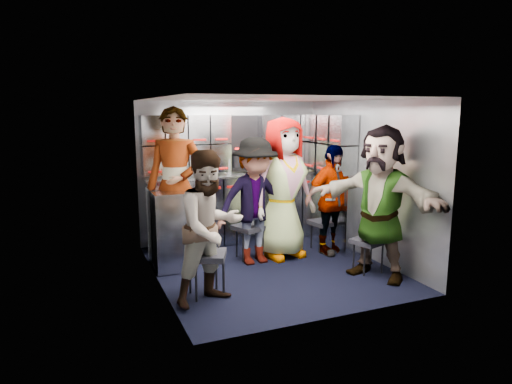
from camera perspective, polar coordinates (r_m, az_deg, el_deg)
name	(u,v)px	position (r m, az deg, el deg)	size (l,w,h in m)	color
floor	(271,268)	(5.85, 1.88, -9.47)	(3.00, 3.00, 0.00)	black
wall_back	(231,171)	(6.96, -3.15, 2.62)	(2.80, 0.04, 2.10)	gray
wall_left	(157,194)	(5.18, -12.33, -0.28)	(0.04, 3.00, 2.10)	gray
wall_right	(367,180)	(6.29, 13.65, 1.51)	(0.04, 3.00, 2.10)	gray
ceiling	(272,99)	(5.51, 2.01, 11.55)	(2.80, 3.00, 0.02)	silver
cart_bank_back	(236,209)	(6.87, -2.53, -2.19)	(2.68, 0.38, 0.99)	gray
cart_bank_left	(167,229)	(5.87, -11.08, -4.54)	(0.38, 0.76, 0.99)	gray
counter	(236,175)	(6.77, -2.56, 2.10)	(2.68, 0.42, 0.03)	#B8BBC0
locker_bank_back	(234,143)	(6.78, -2.77, 6.15)	(2.68, 0.28, 0.82)	gray
locker_bank_right	(330,144)	(6.73, 9.26, 6.00)	(0.28, 1.00, 0.82)	gray
right_cabinet	(332,212)	(6.79, 9.46, -2.42)	(0.28, 1.20, 1.00)	gray
coffee_niche	(244,144)	(6.90, -1.52, 6.06)	(0.46, 0.16, 0.84)	black
red_latch_strip	(240,186)	(6.61, -1.96, 0.72)	(2.60, 0.02, 0.03)	#AF0F0C
jump_seat_near_left	(206,257)	(4.93, -6.24, -8.14)	(0.53, 0.51, 0.48)	black
jump_seat_mid_left	(250,229)	(6.10, -0.77, -4.63)	(0.49, 0.48, 0.46)	black
jump_seat_center	(277,228)	(6.38, 2.64, -4.49)	(0.44, 0.43, 0.40)	black
jump_seat_mid_right	(324,224)	(6.56, 8.47, -3.97)	(0.41, 0.39, 0.42)	black
jump_seat_near_right	(368,243)	(5.78, 13.88, -6.20)	(0.44, 0.42, 0.42)	black
attendant_standing	(176,187)	(5.83, -9.99, 0.58)	(0.74, 0.48, 2.02)	black
attendant_arc_a	(210,228)	(4.66, -5.71, -4.50)	(0.77, 0.60, 1.59)	black
attendant_arc_b	(255,201)	(5.85, -0.13, -1.16)	(1.06, 0.61, 1.64)	black
attendant_arc_c	(283,188)	(6.10, 3.40, 0.47)	(0.92, 0.60, 1.88)	black
attendant_arc_d	(331,200)	(6.33, 9.39, -0.98)	(0.89, 0.37, 1.51)	black
attendant_arc_e	(380,203)	(5.51, 15.22, -1.29)	(1.68, 0.54, 1.81)	black
bottle_left	(229,167)	(6.67, -3.41, 3.15)	(0.07, 0.07, 0.24)	white
bottle_mid	(196,169)	(6.52, -7.54, 2.93)	(0.07, 0.07, 0.24)	white
bottle_right	(265,165)	(6.87, 1.11, 3.40)	(0.07, 0.07, 0.25)	white
cup_left	(180,175)	(6.47, -9.51, 2.17)	(0.08, 0.08, 0.10)	beige
cup_right	(312,167)	(7.23, 6.97, 3.08)	(0.09, 0.09, 0.10)	beige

